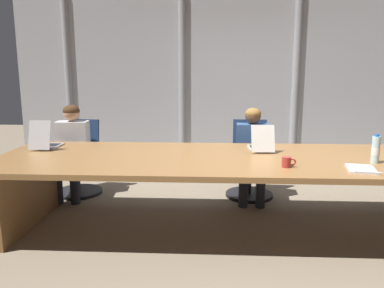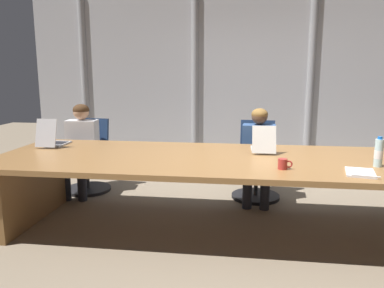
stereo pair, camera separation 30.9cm
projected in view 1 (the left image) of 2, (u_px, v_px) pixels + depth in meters
ground_plane at (259, 230)px, 3.81m from camera, size 14.74×14.74×0.00m
conference_table at (261, 170)px, 3.69m from camera, size 5.19×1.46×0.75m
curtain_backdrop at (242, 80)px, 6.12m from camera, size 7.37×0.17×2.86m
laptop_left_end at (46, 143)px, 4.09m from camera, size 0.23×0.42×0.32m
laptop_left_mid at (261, 145)px, 3.98m from camera, size 0.24×0.42×0.28m
office_chair_left_end at (79, 166)px, 4.93m from camera, size 0.60×0.60×0.95m
office_chair_left_mid at (249, 168)px, 4.82m from camera, size 0.60×0.60×0.96m
person_left_end at (71, 145)px, 4.72m from camera, size 0.42×0.56×1.16m
person_left_mid at (252, 148)px, 4.61m from camera, size 0.43×0.57×1.13m
water_bottle_secondary at (376, 150)px, 3.41m from camera, size 0.07×0.07×0.27m
coffee_mug_near at (287, 162)px, 3.27m from camera, size 0.12×0.08×0.09m
spiral_notepad at (361, 169)px, 3.18m from camera, size 0.27×0.34×0.03m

